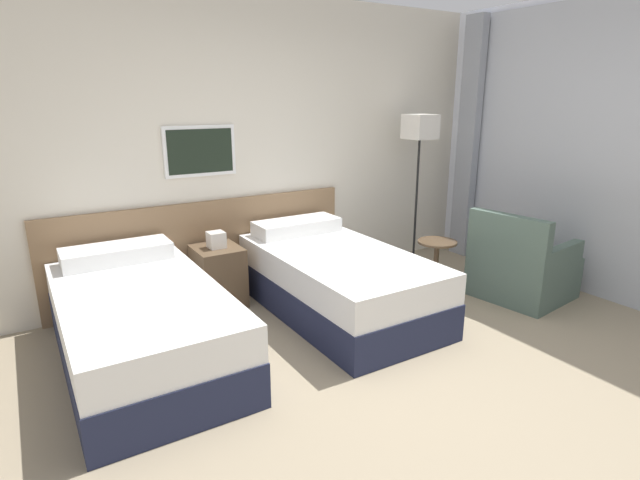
{
  "coord_description": "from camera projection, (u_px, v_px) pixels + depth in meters",
  "views": [
    {
      "loc": [
        -2.0,
        -2.06,
        1.8
      ],
      "look_at": [
        0.02,
        1.22,
        0.69
      ],
      "focal_mm": 28.0,
      "sensor_mm": 36.0,
      "label": 1
    }
  ],
  "objects": [
    {
      "name": "ground_plane",
      "position": [
        417.0,
        389.0,
        3.19
      ],
      "size": [
        16.0,
        16.0,
        0.0
      ],
      "primitive_type": "plane",
      "color": "gray"
    },
    {
      "name": "wall_headboard",
      "position": [
        255.0,
        152.0,
        4.69
      ],
      "size": [
        10.0,
        0.1,
        2.7
      ],
      "color": "beige",
      "rests_on": "ground_plane"
    },
    {
      "name": "side_table",
      "position": [
        436.0,
        258.0,
        4.65
      ],
      "size": [
        0.36,
        0.36,
        0.52
      ],
      "color": "brown",
      "rests_on": "ground_plane"
    },
    {
      "name": "bed_near_door",
      "position": [
        142.0,
        324.0,
        3.46
      ],
      "size": [
        1.02,
        1.91,
        0.67
      ],
      "color": "#1E233D",
      "rests_on": "ground_plane"
    },
    {
      "name": "floor_lamp",
      "position": [
        420.0,
        137.0,
        5.14
      ],
      "size": [
        0.28,
        0.28,
        1.63
      ],
      "color": "black",
      "rests_on": "ground_plane"
    },
    {
      "name": "nightstand",
      "position": [
        218.0,
        275.0,
        4.43
      ],
      "size": [
        0.39,
        0.44,
        0.67
      ],
      "color": "brown",
      "rests_on": "ground_plane"
    },
    {
      "name": "bed_near_window",
      "position": [
        337.0,
        280.0,
        4.28
      ],
      "size": [
        1.02,
        1.91,
        0.67
      ],
      "color": "#1E233D",
      "rests_on": "ground_plane"
    },
    {
      "name": "armchair",
      "position": [
        521.0,
        270.0,
        4.6
      ],
      "size": [
        0.85,
        0.84,
        0.83
      ],
      "rotation": [
        0.0,
        0.0,
        1.7
      ],
      "color": "#4C6056",
      "rests_on": "ground_plane"
    }
  ]
}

